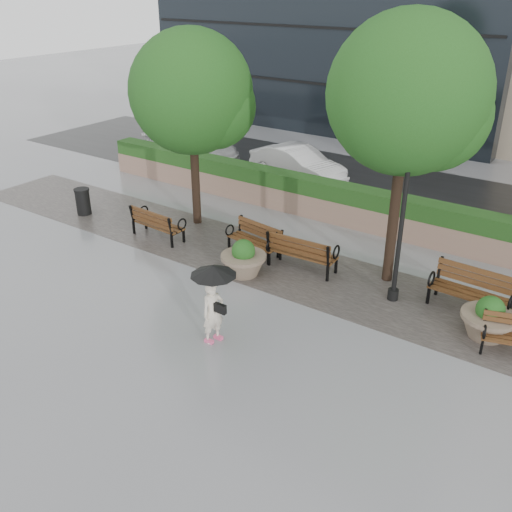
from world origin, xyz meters
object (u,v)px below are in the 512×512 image
Objects in this scene: lamppost at (400,239)px; car_right at (298,164)px; bench_1 at (254,246)px; planter_right at (488,322)px; trash_bin at (83,202)px; pedestrian at (213,296)px; car_left at (193,146)px; bench_3 at (470,300)px; bench_0 at (158,230)px; planter_left at (243,261)px; bench_2 at (302,259)px.

lamppost reaches higher than car_right.
planter_right is at bearing 4.22° from bench_1.
trash_bin is at bearing 162.16° from car_right.
car_right is at bearing 135.82° from lamppost.
pedestrian is (-5.15, -3.77, 0.76)m from planter_right.
pedestrian is (9.95, -10.85, 0.53)m from car_left.
pedestrian is at bearing -150.22° from car_left.
bench_1 is 4.78m from pedestrian.
bench_3 is 0.49× the size of car_right.
bench_0 reaches higher than bench_1.
planter_right is (0.66, -0.94, 0.09)m from bench_3.
bench_3 is (9.62, 1.22, 0.03)m from bench_0.
planter_left is 6.56m from planter_right.
planter_left reaches higher than planter_right.
car_left is at bearing -53.50° from bench_0.
bench_2 reaches higher than planter_right.
car_right is (0.68, 7.57, 0.41)m from bench_0.
planter_right is 0.32× the size of lamppost.
bench_2 reaches higher than planter_left.
bench_1 is 0.89× the size of bench_3.
bench_0 is at bearing 72.91° from pedestrian.
planter_left is 3.42m from pedestrian.
bench_1 is 0.42× the size of car_left.
trash_bin is 0.23× the size of lamppost.
planter_left is at bearing -59.36° from bench_1.
bench_0 is 5.00m from bench_2.
pedestrian is (4.45, -11.07, 0.47)m from car_right.
bench_1 is 6.39m from bench_3.
bench_3 is 2.38m from lamppost.
pedestrian is at bearing -143.80° from planter_right.
planter_left is 0.32× the size of lamppost.
planter_right is at bearing -52.37° from bench_3.
bench_2 reaches higher than bench_1.
planter_left is (-5.86, -1.67, 0.09)m from bench_3.
trash_bin is (-8.58, -0.75, 0.13)m from bench_2.
car_left is (-4.82, 7.36, 0.35)m from bench_0.
bench_3 is 0.53× the size of lamppost.
bench_3 reaches higher than trash_bin.
bench_2 is 1.71m from planter_left.
bench_0 is 9.69m from bench_3.
pedestrian is (1.38, -3.04, 0.76)m from planter_left.
bench_1 is (3.24, 0.81, -0.02)m from bench_0.
bench_2 is 1.06× the size of pedestrian.
bench_1 is 1.46× the size of planter_right.
lamppost is at bearing -15.61° from pedestrian.
lamppost is at bearing -122.26° from car_right.
planter_left is at bearing 43.13° from bench_2.
car_left reaches higher than bench_1.
car_left is (-15.10, 7.09, 0.23)m from planter_right.
bench_2 is 0.51× the size of lamppost.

